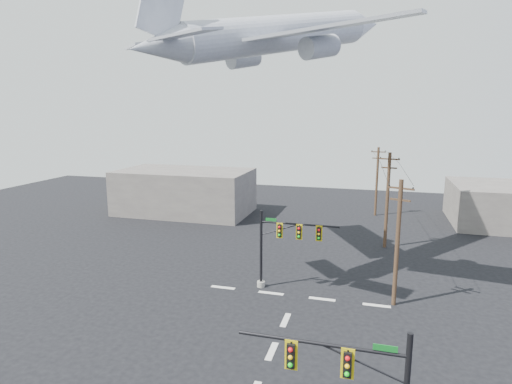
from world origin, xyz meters
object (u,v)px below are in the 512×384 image
(utility_pole_c, at_px, (377,180))
(utility_pole_b, at_px, (387,199))
(utility_pole_a, at_px, (398,241))
(airliner, at_px, (279,35))
(signal_mast_far, at_px, (280,246))

(utility_pole_c, bearing_deg, utility_pole_b, -82.30)
(utility_pole_a, distance_m, utility_pole_b, 13.93)
(utility_pole_c, xyz_separation_m, airliner, (-8.16, -24.41, 15.10))
(utility_pole_a, bearing_deg, signal_mast_far, -161.28)
(utility_pole_a, relative_size, airliner, 0.40)
(utility_pole_a, distance_m, airliner, 18.25)
(signal_mast_far, xyz_separation_m, utility_pole_c, (7.24, 27.56, 1.26))
(airliner, bearing_deg, utility_pole_a, -75.69)
(utility_pole_c, bearing_deg, signal_mast_far, -101.28)
(utility_pole_c, height_order, airliner, airliner)
(signal_mast_far, bearing_deg, utility_pole_b, 58.38)
(signal_mast_far, bearing_deg, utility_pole_c, 75.28)
(signal_mast_far, relative_size, utility_pole_a, 0.69)
(utility_pole_b, distance_m, utility_pole_c, 14.14)
(utility_pole_a, distance_m, utility_pole_c, 28.05)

